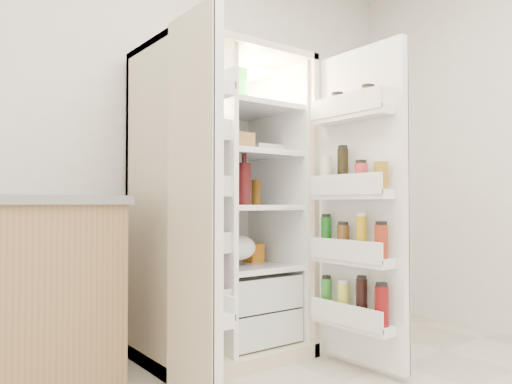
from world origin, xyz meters
TOP-DOWN VIEW (x-y plane):
  - wall_back at (0.00, 2.00)m, footprint 4.00×0.02m
  - refrigerator at (0.20, 1.65)m, footprint 0.93×0.70m
  - freezer_door at (-0.31, 1.05)m, footprint 0.15×0.40m
  - fridge_door at (0.67, 0.96)m, footprint 0.17×0.58m

SIDE VIEW (x-z plane):
  - refrigerator at x=0.20m, z-range -0.16..1.64m
  - fridge_door at x=0.67m, z-range 0.01..1.73m
  - freezer_door at x=-0.31m, z-range 0.03..1.75m
  - wall_back at x=0.00m, z-range 0.00..2.70m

